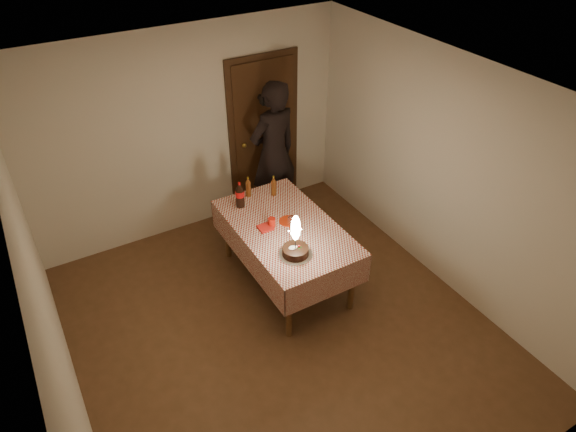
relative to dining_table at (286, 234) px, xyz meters
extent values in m
cube|color=brown|center=(-0.42, -0.65, -0.68)|extent=(4.00, 4.50, 0.01)
cube|color=beige|center=(-0.42, 1.60, 0.62)|extent=(4.00, 0.04, 2.60)
cube|color=beige|center=(-0.42, -2.90, 0.62)|extent=(4.00, 0.04, 2.60)
cube|color=beige|center=(-2.42, -0.65, 0.62)|extent=(0.04, 4.50, 2.60)
cube|color=beige|center=(1.58, -0.65, 0.62)|extent=(0.04, 4.50, 2.60)
cube|color=silver|center=(-0.42, -0.65, 1.92)|extent=(4.00, 4.50, 0.04)
cube|color=#472814|center=(0.58, 1.57, 0.35)|extent=(0.85, 0.05, 2.05)
sphere|color=#B28C33|center=(0.26, 1.52, 0.32)|extent=(0.06, 0.06, 0.06)
cube|color=brown|center=(0.00, 0.00, 0.07)|extent=(0.90, 1.60, 0.04)
cylinder|color=brown|center=(-0.39, -0.74, -0.31)|extent=(0.07, 0.07, 0.73)
cylinder|color=brown|center=(0.39, -0.74, -0.31)|extent=(0.07, 0.07, 0.73)
cylinder|color=brown|center=(-0.39, 0.74, -0.31)|extent=(0.07, 0.07, 0.73)
cylinder|color=brown|center=(0.39, 0.74, -0.31)|extent=(0.07, 0.07, 0.73)
cube|color=silver|center=(0.00, 0.00, 0.10)|extent=(1.02, 1.72, 0.01)
cube|color=silver|center=(0.00, -0.85, -0.08)|extent=(1.02, 0.01, 0.34)
cube|color=silver|center=(0.00, 0.85, -0.08)|extent=(1.02, 0.01, 0.34)
cube|color=silver|center=(-0.50, 0.00, -0.08)|extent=(0.01, 1.72, 0.34)
cube|color=silver|center=(0.50, 0.00, -0.08)|extent=(0.01, 1.72, 0.34)
cylinder|color=white|center=(-0.15, -0.46, 0.11)|extent=(0.34, 0.34, 0.01)
cylinder|color=black|center=(-0.15, -0.46, 0.15)|extent=(0.26, 0.26, 0.08)
cylinder|color=white|center=(-0.17, -0.45, 0.19)|extent=(0.07, 0.07, 0.00)
sphere|color=red|center=(-0.12, -0.47, 0.20)|extent=(0.02, 0.02, 0.02)
cube|color=#19721E|center=(-0.10, -0.48, 0.19)|extent=(0.02, 0.01, 0.00)
cube|color=#19721E|center=(-0.13, -0.49, 0.19)|extent=(0.01, 0.02, 0.00)
cylinder|color=#262628|center=(-0.15, -0.46, 0.25)|extent=(0.01, 0.01, 0.12)
ellipsoid|color=#FFF2BF|center=(-0.15, -0.46, 0.44)|extent=(0.09, 0.09, 0.29)
sphere|color=white|center=(-0.15, -0.46, 0.33)|extent=(0.04, 0.04, 0.04)
cylinder|color=red|center=(0.07, 0.06, 0.11)|extent=(0.22, 0.22, 0.01)
cylinder|color=red|center=(-0.13, 0.08, 0.15)|extent=(0.08, 0.08, 0.10)
cylinder|color=white|center=(0.07, 0.01, 0.15)|extent=(0.07, 0.07, 0.09)
cube|color=red|center=(-0.21, 0.08, 0.11)|extent=(0.15, 0.15, 0.02)
cylinder|color=black|center=(-0.25, 0.59, 0.21)|extent=(0.10, 0.10, 0.22)
cylinder|color=red|center=(-0.25, 0.59, 0.27)|extent=(0.10, 0.10, 0.07)
cone|color=black|center=(-0.25, 0.59, 0.36)|extent=(0.10, 0.10, 0.08)
cylinder|color=red|center=(-0.25, 0.59, 0.41)|extent=(0.03, 0.03, 0.02)
cylinder|color=#612F10|center=(-0.08, 0.74, 0.19)|extent=(0.06, 0.06, 0.18)
cone|color=#612F10|center=(-0.08, 0.74, 0.31)|extent=(0.06, 0.06, 0.06)
cylinder|color=olive|center=(-0.08, 0.74, 0.35)|extent=(0.02, 0.02, 0.02)
cylinder|color=#612F10|center=(0.19, 0.61, 0.19)|extent=(0.06, 0.06, 0.18)
cone|color=#612F10|center=(0.19, 0.61, 0.31)|extent=(0.06, 0.06, 0.06)
cylinder|color=olive|center=(0.19, 0.61, 0.35)|extent=(0.02, 0.02, 0.02)
imported|color=black|center=(0.52, 1.20, 0.29)|extent=(0.77, 0.58, 1.93)
cube|color=black|center=(0.49, 1.33, 0.97)|extent=(0.14, 0.11, 0.10)
cylinder|color=black|center=(0.48, 1.41, 0.97)|extent=(0.09, 0.09, 0.08)
camera|label=1|loc=(-2.22, -3.86, 3.44)|focal=32.00mm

